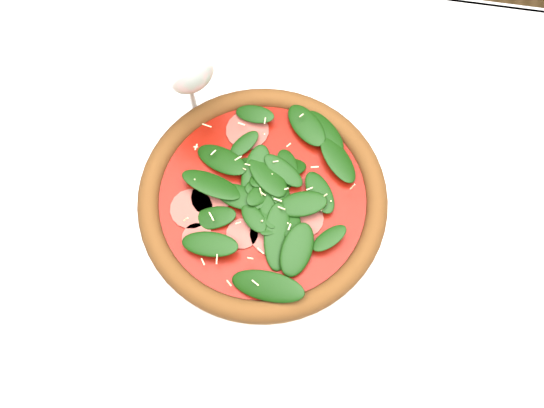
# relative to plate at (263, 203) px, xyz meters

# --- Properties ---
(ground) EXTENTS (6.00, 6.00, 0.00)m
(ground) POSITION_rel_plate_xyz_m (0.06, -0.05, -0.76)
(ground) COLOR brown
(ground) RESTS_ON ground
(dining_table) EXTENTS (1.21, 0.81, 0.75)m
(dining_table) POSITION_rel_plate_xyz_m (0.06, -0.05, -0.11)
(dining_table) COLOR white
(dining_table) RESTS_ON ground
(plate) EXTENTS (0.35, 0.35, 0.01)m
(plate) POSITION_rel_plate_xyz_m (0.00, 0.00, 0.00)
(plate) COLOR white
(plate) RESTS_ON dining_table
(pizza) EXTENTS (0.38, 0.38, 0.04)m
(pizza) POSITION_rel_plate_xyz_m (0.00, 0.00, 0.02)
(pizza) COLOR olive
(pizza) RESTS_ON plate
(wine_glass) EXTENTS (0.08, 0.08, 0.18)m
(wine_glass) POSITION_rel_plate_xyz_m (-0.11, 0.11, 0.12)
(wine_glass) COLOR white
(wine_glass) RESTS_ON dining_table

